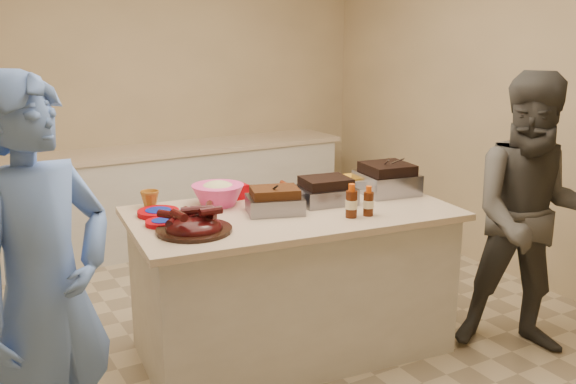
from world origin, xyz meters
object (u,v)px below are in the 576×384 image
bbq_bottle_b (368,215)px  mustard_bottle (279,209)px  island (292,348)px  coleslaw_bowl (218,205)px  guest_gray (521,347)px  bbq_bottle_a (351,217)px  plastic_cup (150,207)px  rib_platter (194,232)px  roasting_pan (386,193)px

bbq_bottle_b → mustard_bottle: size_ratio=1.38×
island → coleslaw_bowl: coleslaw_bowl is taller
guest_gray → bbq_bottle_b: bearing=-164.7°
bbq_bottle_b → mustard_bottle: 0.53m
bbq_bottle_a → guest_gray: 1.42m
island → plastic_cup: plastic_cup is taller
coleslaw_bowl → island: bearing=-44.0°
island → bbq_bottle_b: size_ratio=10.92×
rib_platter → roasting_pan: rib_platter is taller
bbq_bottle_b → guest_gray: bearing=-23.3°
roasting_pan → bbq_bottle_b: 0.54m
island → bbq_bottle_a: 0.96m
roasting_pan → bbq_bottle_b: bbq_bottle_b is taller
roasting_pan → guest_gray: 1.27m
island → guest_gray: bearing=-23.2°
mustard_bottle → guest_gray: bearing=-30.4°
rib_platter → coleslaw_bowl: (0.32, 0.41, 0.00)m
coleslaw_bowl → plastic_cup: bearing=157.3°
rib_platter → guest_gray: size_ratio=0.24×
rib_platter → guest_gray: rib_platter is taller
plastic_cup → bbq_bottle_b: bearing=-37.4°
island → mustard_bottle: mustard_bottle is taller
rib_platter → bbq_bottle_a: 0.89m
roasting_pan → coleslaw_bowl: coleslaw_bowl is taller
guest_gray → island: bearing=-170.9°
guest_gray → mustard_bottle: bearing=-171.8°
guest_gray → roasting_pan: bearing=162.7°
rib_platter → guest_gray: 2.18m
plastic_cup → island: bearing=-34.1°
coleslaw_bowl → roasting_pan: bearing=-14.4°
bbq_bottle_b → guest_gray: 1.34m
rib_platter → mustard_bottle: rib_platter is taller
rib_platter → bbq_bottle_a: (0.87, -0.19, 0.00)m
bbq_bottle_b → island: bearing=136.4°
rib_platter → plastic_cup: bearing=95.0°
island → roasting_pan: (0.73, 0.05, 0.89)m
mustard_bottle → plastic_cup: (-0.65, 0.42, 0.00)m
island → rib_platter: size_ratio=4.69×
roasting_pan → mustard_bottle: roasting_pan is taller
plastic_cup → rib_platter: bearing=-85.0°
mustard_bottle → plastic_cup: mustard_bottle is taller
bbq_bottle_b → mustard_bottle: bbq_bottle_b is taller
coleslaw_bowl → bbq_bottle_a: size_ratio=1.62×
bbq_bottle_a → mustard_bottle: bearing=128.5°
coleslaw_bowl → guest_gray: coleslaw_bowl is taller
bbq_bottle_a → plastic_cup: bbq_bottle_a is taller
island → roasting_pan: 1.15m
bbq_bottle_a → coleslaw_bowl: bearing=132.1°
rib_platter → mustard_bottle: size_ratio=3.21×
coleslaw_bowl → guest_gray: bearing=-33.1°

